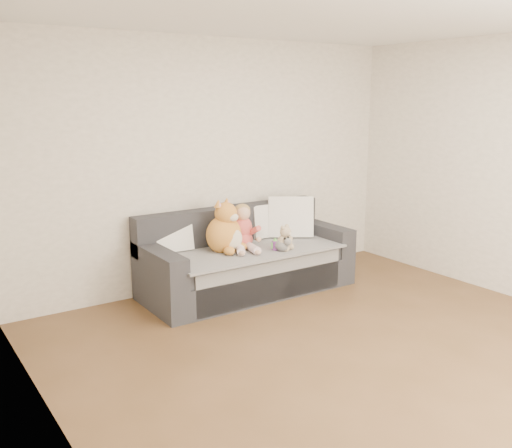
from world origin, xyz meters
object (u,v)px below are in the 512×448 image
Objects in this scene: sofa at (246,262)px; sippy_cup at (275,244)px; plush_cat at (225,231)px; toddler at (243,230)px; teddy_bear at (285,240)px.

sippy_cup is at bearing -57.90° from sofa.
sofa is 0.40m from sippy_cup.
plush_cat is at bearing 150.42° from sippy_cup.
toddler reaches higher than teddy_bear.
plush_cat is at bearing -173.57° from sofa.
toddler is at bearing -23.61° from plush_cat.
teddy_bear is at bearing -23.09° from sippy_cup.
toddler is (-0.06, -0.04, 0.36)m from sofa.
plush_cat is at bearing 129.22° from teddy_bear.
plush_cat is (-0.26, -0.03, 0.37)m from sofa.
toddler reaches higher than sippy_cup.
sofa is 3.89× the size of plush_cat.
sippy_cup is (-0.10, 0.04, -0.04)m from teddy_bear.
teddy_bear is at bearing -49.64° from sofa.
toddler is 3.72× the size of sippy_cup.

